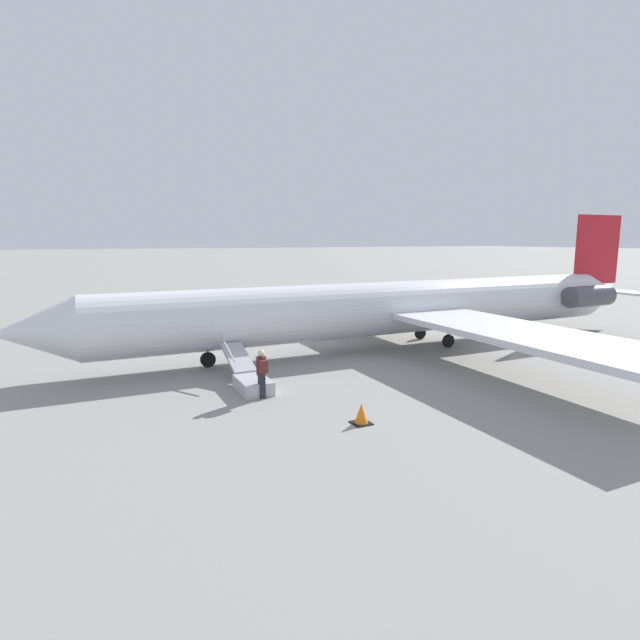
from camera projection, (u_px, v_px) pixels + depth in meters
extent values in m
plane|color=gray|center=(389.00, 348.00, 26.00)|extent=(600.00, 600.00, 0.00)
cylinder|color=silver|center=(389.00, 308.00, 25.67)|extent=(29.02, 3.28, 2.71)
cone|color=silver|center=(34.00, 332.00, 19.00)|extent=(3.03, 2.71, 2.65)
cone|color=silver|center=(601.00, 294.00, 32.45)|extent=(3.57, 2.72, 2.65)
cube|color=red|center=(597.00, 250.00, 31.70)|extent=(3.79, 0.29, 4.33)
cube|color=silver|center=(598.00, 290.00, 32.27)|extent=(1.77, 7.61, 0.14)
cube|color=silver|center=(524.00, 334.00, 19.65)|extent=(4.57, 12.25, 0.27)
cube|color=silver|center=(346.00, 296.00, 32.96)|extent=(4.57, 12.25, 0.27)
cylinder|color=#4C4C51|center=(589.00, 296.00, 29.17)|extent=(3.27, 1.28, 1.22)
cylinder|color=#4C4C51|center=(536.00, 290.00, 32.57)|extent=(3.27, 1.28, 1.22)
cylinder|color=black|center=(208.00, 360.00, 22.02)|extent=(0.67, 0.18, 0.67)
cylinder|color=#4C4C51|center=(208.00, 350.00, 21.95)|extent=(0.12, 0.12, 0.21)
cylinder|color=black|center=(448.00, 341.00, 26.07)|extent=(0.67, 0.18, 0.67)
cylinder|color=#4C4C51|center=(449.00, 333.00, 26.00)|extent=(0.12, 0.12, 0.21)
cylinder|color=black|center=(420.00, 333.00, 28.25)|extent=(0.67, 0.18, 0.67)
cylinder|color=#4C4C51|center=(421.00, 325.00, 28.18)|extent=(0.12, 0.12, 0.21)
cube|color=#B2B2B7|center=(253.00, 385.00, 18.49)|extent=(1.14, 1.82, 0.50)
cube|color=#B2B2B7|center=(238.00, 357.00, 20.18)|extent=(0.94, 2.25, 0.83)
cube|color=#B2B2B7|center=(227.00, 346.00, 19.91)|extent=(0.10, 2.22, 0.77)
cube|color=#23232D|center=(262.00, 386.00, 17.74)|extent=(0.21, 0.28, 0.85)
cylinder|color=#4C1E23|center=(261.00, 366.00, 17.62)|extent=(0.36, 0.36, 0.65)
sphere|color=beige|center=(261.00, 353.00, 17.55)|extent=(0.24, 0.24, 0.24)
cube|color=#592323|center=(264.00, 366.00, 17.37)|extent=(0.28, 0.19, 0.44)
cube|color=black|center=(361.00, 423.00, 15.30)|extent=(0.57, 0.57, 0.03)
cone|color=orange|center=(361.00, 414.00, 15.25)|extent=(0.44, 0.44, 0.63)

